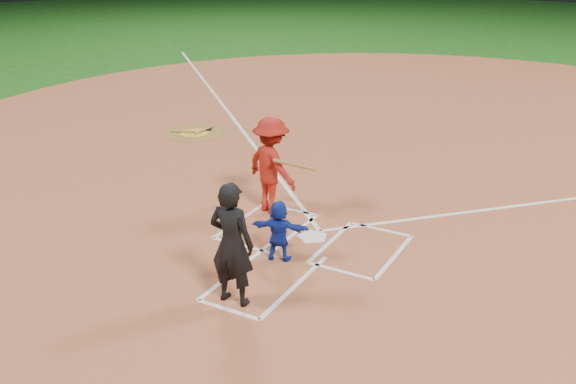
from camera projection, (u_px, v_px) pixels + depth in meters
The scene contains 12 objects.
ground at pixel (313, 238), 11.85m from camera, with size 120.00×120.00×0.00m, color #164E13.
home_plate_dirt at pixel (417, 148), 16.71m from camera, with size 28.00×28.00×0.01m, color #9B5132.
home_plate at pixel (313, 237), 11.84m from camera, with size 0.60×0.60×0.02m, color white.
on_deck_circle at pixel (194, 133), 17.93m from camera, with size 1.70×1.70×0.01m, color brown.
on_deck_logo at pixel (194, 133), 17.93m from camera, with size 0.80×0.80×0.00m, color gold.
on_deck_bat_a at pixel (204, 130), 18.06m from camera, with size 0.06×0.06×0.84m, color olive.
on_deck_bat_b at pixel (186, 132), 17.93m from camera, with size 0.06×0.06×0.84m, color olive.
bat_weight_donut at pixel (209, 129), 18.16m from camera, with size 0.19×0.19×0.05m, color black.
catcher at pixel (279, 231), 10.86m from camera, with size 1.00×0.32×1.08m, color #142DA5.
umpire at pixel (232, 244), 9.44m from camera, with size 0.71×0.47×1.95m, color black.
chalk_markings at pixel (407, 156), 16.13m from camera, with size 28.35×17.32×0.01m.
batter_at_plate at pixel (271, 166), 12.60m from camera, with size 1.68×1.10×1.94m.
Camera 1 is at (4.75, -9.54, 5.27)m, focal length 40.00 mm.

